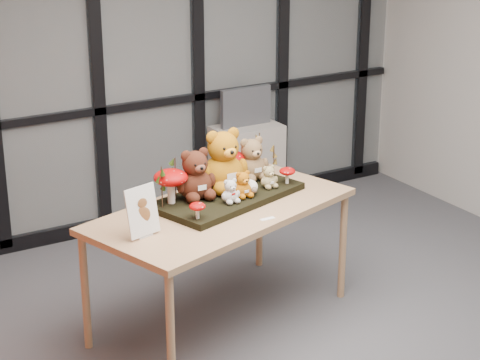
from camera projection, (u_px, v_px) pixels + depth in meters
floor at (320, 349)px, 5.53m from camera, size 5.00×5.00×0.00m
room_shell at (329, 92)px, 4.96m from camera, size 5.00×5.00×5.00m
glass_partition at (149, 60)px, 7.05m from camera, size 4.90×0.06×2.78m
display_table at (221, 217)px, 5.62m from camera, size 1.93×1.35×0.82m
diorama_tray at (227, 196)px, 5.73m from camera, size 1.11×0.78×0.04m
bear_pooh_yellow at (223, 156)px, 5.72m from camera, size 0.43×0.40×0.46m
bear_brown_medium at (195, 171)px, 5.58m from camera, size 0.34×0.32×0.37m
bear_tan_back at (251, 156)px, 5.92m from camera, size 0.31×0.29×0.33m
bear_small_yellow at (243, 183)px, 5.63m from camera, size 0.18×0.17×0.19m
bear_white_bow at (230, 190)px, 5.54m from camera, size 0.16×0.15×0.17m
bear_beige_small at (269, 175)px, 5.80m from camera, size 0.16×0.15×0.17m
plush_cream_hedgehog at (249, 186)px, 5.69m from camera, size 0.10×0.10×0.11m
mushroom_back_left at (171, 185)px, 5.52m from camera, size 0.22×0.22×0.24m
mushroom_back_right at (230, 164)px, 5.92m from camera, size 0.21×0.21×0.23m
mushroom_front_left at (197, 210)px, 5.29m from camera, size 0.10×0.10×0.11m
mushroom_front_right at (287, 175)px, 5.88m from camera, size 0.11×0.11×0.12m
sprig_green_far_left at (162, 187)px, 5.44m from camera, size 0.05×0.05×0.27m
sprig_green_mid_left at (175, 178)px, 5.59m from camera, size 0.05×0.05×0.28m
sprig_dry_far_right at (259, 153)px, 6.05m from camera, size 0.05×0.05×0.30m
sprig_dry_mid_right at (274, 161)px, 5.97m from camera, size 0.05×0.05×0.23m
sprig_green_centre at (199, 171)px, 5.76m from camera, size 0.05×0.05×0.25m
sign_holder at (143, 213)px, 5.12m from camera, size 0.23×0.11×0.31m
label_card at (268, 219)px, 5.42m from camera, size 0.10×0.03×0.00m
cabinet at (247, 169)px, 7.61m from camera, size 0.59×0.35×0.79m
monitor at (246, 107)px, 7.43m from camera, size 0.47×0.05×0.33m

